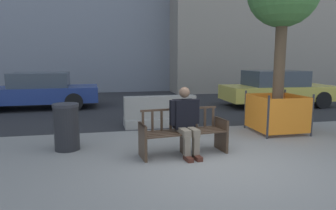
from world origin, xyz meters
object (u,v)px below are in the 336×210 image
Objects in this scene: seated_person at (186,120)px; car_sedan_mid at (37,91)px; construction_fence at (277,112)px; car_taxi_near at (277,89)px; trash_bin at (67,127)px; jersey_barrier_centre at (160,114)px; street_bench at (183,134)px.

seated_person is 7.65m from car_sedan_mid.
construction_fence is 0.28× the size of car_taxi_near.
car_taxi_near reaches higher than trash_bin.
trash_bin is at bearing -149.31° from car_taxi_near.
trash_bin is at bearing -141.41° from jersey_barrier_centre.
seated_person reaches higher than jersey_barrier_centre.
seated_person is at bearing -58.31° from car_sedan_mid.
trash_bin is at bearing -174.22° from construction_fence.
car_sedan_mid is (-3.98, 6.46, 0.27)m from street_bench.
jersey_barrier_centre is (-0.02, 2.61, -0.35)m from seated_person.
jersey_barrier_centre is 1.67× the size of construction_fence.
car_taxi_near reaches higher than jersey_barrier_centre.
jersey_barrier_centre is at bearing 154.88° from construction_fence.
trash_bin is (-7.42, -4.41, -0.22)m from car_taxi_near.
jersey_barrier_centre is at bearing -44.27° from car_sedan_mid.
street_bench is 1.82× the size of trash_bin.
construction_fence is 1.27× the size of trash_bin.
car_sedan_mid is at bearing 142.49° from construction_fence.
trash_bin reaches higher than jersey_barrier_centre.
car_sedan_mid is 5.96m from trash_bin.
car_sedan_mid is (-3.99, 3.89, 0.33)m from jersey_barrier_centre.
jersey_barrier_centre is 2.91m from trash_bin.
car_sedan_mid is at bearing 135.73° from jersey_barrier_centre.
car_taxi_near is at bearing 58.56° from construction_fence.
car_sedan_mid reaches higher than trash_bin.
jersey_barrier_centre is at bearing -153.27° from car_taxi_near.
jersey_barrier_centre is at bearing 38.59° from trash_bin.
street_bench is at bearing -90.23° from jersey_barrier_centre.
construction_fence reaches higher than trash_bin.
car_sedan_mid is at bearing 121.68° from street_bench.
street_bench is 1.32× the size of seated_person.
car_sedan_mid is at bearing 171.92° from car_taxi_near.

